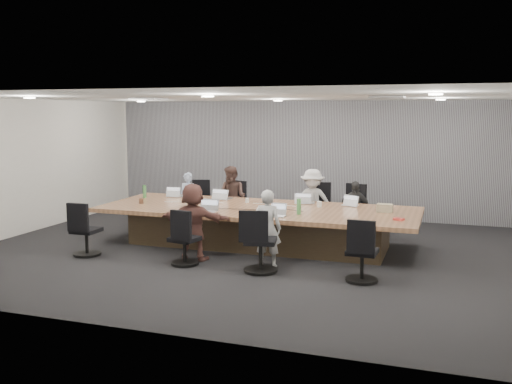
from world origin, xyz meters
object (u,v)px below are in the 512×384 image
(chair_3, at_px, (357,214))
(laptop_0, at_px, (177,196))
(chair_0, at_px, (195,206))
(bottle_green_left, at_px, (144,191))
(chair_6, at_px, (261,246))
(person_6, at_px, (267,228))
(person_5, at_px, (193,222))
(stapler, at_px, (266,210))
(person_1, at_px, (232,198))
(bottle_green_right, at_px, (299,207))
(chair_7, at_px, (362,257))
(bottle_clear, at_px, (200,196))
(chair_4, at_px, (86,235))
(laptop_6, at_px, (277,216))
(chair_5, at_px, (185,243))
(chair_1, at_px, (238,208))
(conference_table, at_px, (258,225))
(laptop_3, at_px, (350,205))
(person_0, at_px, (188,199))
(laptop_5, at_px, (206,212))
(canvas_bag, at_px, (385,208))
(person_2, at_px, (312,202))
(laptop_1, at_px, (223,198))
(chair_2, at_px, (316,211))
(person_3, at_px, (355,209))
(snack_packet, at_px, (399,219))
(laptop_2, at_px, (306,203))

(chair_3, bearing_deg, laptop_0, 29.39)
(chair_0, bearing_deg, bottle_green_left, 49.25)
(chair_6, xyz_separation_m, bottle_green_left, (-3.27, 2.09, 0.45))
(person_6, bearing_deg, person_5, -4.77)
(stapler, bearing_deg, person_1, 102.79)
(person_1, height_order, bottle_green_right, person_1)
(chair_7, height_order, bottle_clear, bottle_clear)
(chair_4, bearing_deg, bottle_clear, 54.62)
(chair_6, distance_m, laptop_6, 0.96)
(chair_5, distance_m, person_6, 1.41)
(person_1, bearing_deg, bottle_clear, -93.00)
(chair_1, bearing_deg, person_5, 112.62)
(conference_table, bearing_deg, laptop_3, 26.21)
(person_0, bearing_deg, bottle_green_left, -119.92)
(chair_5, height_order, person_6, person_6)
(chair_3, bearing_deg, chair_5, 71.26)
(laptop_5, relative_size, canvas_bag, 1.30)
(chair_1, bearing_deg, chair_7, 150.40)
(chair_7, bearing_deg, stapler, 148.03)
(person_2, xyz_separation_m, laptop_5, (-1.46, -2.15, 0.07))
(laptop_1, height_order, canvas_bag, canvas_bag)
(chair_7, xyz_separation_m, person_5, (-2.94, 0.35, 0.29))
(chair_2, height_order, bottle_clear, bottle_clear)
(chair_4, relative_size, person_3, 0.66)
(bottle_clear, bearing_deg, person_3, 20.73)
(person_5, relative_size, person_6, 1.04)
(person_6, xyz_separation_m, laptop_6, (0.00, 0.55, 0.11))
(conference_table, height_order, canvas_bag, canvas_bag)
(chair_5, xyz_separation_m, laptop_6, (1.34, 0.90, 0.38))
(chair_4, relative_size, person_1, 0.55)
(conference_table, height_order, person_2, person_2)
(person_2, bearing_deg, chair_3, 13.88)
(chair_5, bearing_deg, person_3, 64.69)
(person_0, bearing_deg, chair_2, 6.81)
(stapler, bearing_deg, person_3, 27.23)
(person_2, xyz_separation_m, laptop_6, (-0.13, -2.15, 0.07))
(bottle_clear, xyz_separation_m, snack_packet, (3.95, -0.69, -0.10))
(chair_6, xyz_separation_m, stapler, (-0.34, 1.33, 0.35))
(chair_3, height_order, bottle_green_right, bottle_green_right)
(person_0, distance_m, person_1, 1.06)
(laptop_3, height_order, person_6, person_6)
(chair_3, bearing_deg, bottle_green_left, 32.88)
(chair_2, height_order, laptop_2, chair_2)
(person_5, distance_m, canvas_bag, 3.46)
(person_0, bearing_deg, chair_1, 18.12)
(chair_5, bearing_deg, person_2, 76.56)
(laptop_2, distance_m, bottle_clear, 2.13)
(chair_5, bearing_deg, chair_7, 12.20)
(person_5, bearing_deg, laptop_1, -85.18)
(laptop_0, bearing_deg, bottle_green_right, 155.01)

